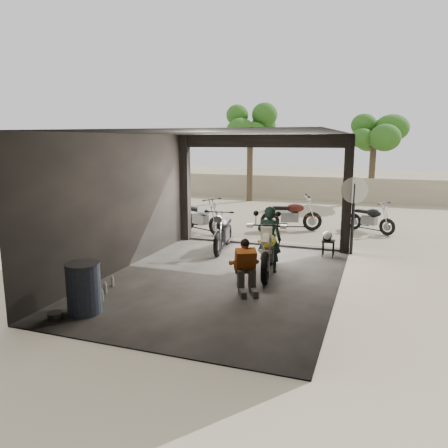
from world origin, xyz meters
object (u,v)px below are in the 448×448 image
Objects in this scene: outside_bike_a at (201,215)px; helmet at (327,236)px; oil_drum at (84,289)px; main_bike at (268,247)px; outside_bike_c at (371,217)px; rider at (269,240)px; sign_post at (354,204)px; mechanic at (246,268)px; stool at (328,243)px; left_bike at (223,229)px; outside_bike_b at (291,213)px.

helmet is at bearing -86.06° from outside_bike_a.
oil_drum is (0.69, -7.11, -0.13)m from outside_bike_a.
main_bike reaches higher than outside_bike_c.
rider is 1.70× the size of oil_drum.
sign_post is (0.60, 0.49, 0.81)m from helmet.
oil_drum is (-3.61, -5.38, -0.11)m from helmet.
outside_bike_c is 10.15m from oil_drum.
mechanic reaches higher than helmet.
stool is at bearing -142.77° from sign_post.
left_bike is at bearing 126.32° from main_bike.
mechanic is at bearing -107.86° from helmet.
outside_bike_c is 5.63× the size of helmet.
sign_post is (4.90, -1.24, 0.79)m from outside_bike_a.
helmet is 0.30× the size of oil_drum.
main_bike is 1.10× the size of outside_bike_a.
outside_bike_b is 3.45m from stool.
sign_post reaches higher than rider.
outside_bike_a is 4.67m from stool.
outside_bike_b is at bearing 61.24° from left_bike.
left_bike reaches higher than oil_drum.
mechanic is (-2.19, -7.10, -0.00)m from outside_bike_c.
oil_drum is (-2.49, -3.53, -0.32)m from rider.
helmet is at bearing 52.50° from main_bike.
left_bike is 2.88m from stool.
stool is 0.21× the size of sign_post.
sign_post is (1.71, 2.34, 0.60)m from rider.
main_bike is 4.91m from outside_bike_a.
main_bike reaches higher than helmet.
oil_drum is (-2.06, -8.45, -0.15)m from outside_bike_b.
main_bike is 1.07× the size of outside_bike_b.
oil_drum reaches higher than helmet.
outside_bike_b is 6.49× the size of helmet.
mechanic is 0.51× the size of sign_post.
rider is (3.18, -3.58, 0.19)m from outside_bike_a.
left_bike reaches higher than helmet.
mechanic is at bearing -102.53° from main_bike.
outside_bike_a is 6.03m from mechanic.
outside_bike_c reaches higher than mechanic.
sign_post is at bearing -78.37° from outside_bike_a.
main_bike is 6.04m from outside_bike_c.
left_bike is at bearing 142.27° from outside_bike_b.
outside_bike_b is 1.71× the size of mechanic.
mechanic is at bearing -165.51° from outside_bike_c.
left_bike is 5.49m from outside_bike_c.
outside_bike_a is 7.14m from oil_drum.
rider is at bearing 167.99° from outside_bike_b.
mechanic is at bearing 87.52° from rider.
mechanic is 3.79× the size of helmet.
outside_bike_a is 6.30× the size of helmet.
left_bike is 2.32m from rider.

